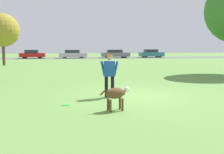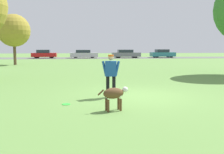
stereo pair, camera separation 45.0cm
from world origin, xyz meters
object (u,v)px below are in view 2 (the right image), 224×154
at_px(parked_car_teal, 162,54).
at_px(parked_car_red, 44,54).
at_px(dog, 115,94).
at_px(frisbee, 66,104).
at_px(parked_car_grey, 126,54).
at_px(parked_car_silver, 84,54).
at_px(person, 111,72).
at_px(tree_far_left, 14,31).

bearing_deg(parked_car_teal, parked_car_red, 179.89).
bearing_deg(parked_car_red, dog, -80.16).
height_order(frisbee, parked_car_grey, parked_car_grey).
bearing_deg(frisbee, dog, -33.06).
bearing_deg(parked_car_red, parked_car_silver, -2.94).
relative_size(dog, parked_car_silver, 0.22).
height_order(person, dog, person).
bearing_deg(person, tree_far_left, 123.64).
height_order(dog, tree_far_left, tree_far_left).
height_order(parked_car_red, parked_car_grey, parked_car_red).
xyz_separation_m(person, parked_car_red, (-7.64, 32.61, -0.29)).
height_order(frisbee, parked_car_red, parked_car_red).
distance_m(person, frisbee, 2.15).
bearing_deg(parked_car_silver, tree_far_left, -117.81).
height_order(person, parked_car_teal, person).
xyz_separation_m(parked_car_silver, parked_car_grey, (6.86, 0.13, 0.02)).
bearing_deg(tree_far_left, parked_car_silver, 64.74).
bearing_deg(parked_car_silver, parked_car_red, 176.96).
bearing_deg(dog, parked_car_grey, 65.70).
relative_size(frisbee, tree_far_left, 0.05).
height_order(parked_car_grey, parked_car_teal, parked_car_teal).
distance_m(person, tree_far_left, 19.98).
height_order(dog, parked_car_grey, parked_car_grey).
bearing_deg(tree_far_left, parked_car_teal, 37.07).
bearing_deg(parked_car_grey, frisbee, -104.08).
relative_size(person, parked_car_red, 0.41).
relative_size(person, frisbee, 5.81).
bearing_deg(parked_car_grey, tree_far_left, -135.36).
height_order(tree_far_left, parked_car_teal, tree_far_left).
xyz_separation_m(dog, parked_car_teal, (11.77, 35.17, 0.17)).
relative_size(frisbee, parked_car_silver, 0.06).
relative_size(dog, frisbee, 3.45).
xyz_separation_m(dog, parked_car_red, (-7.56, 34.68, 0.16)).
relative_size(parked_car_red, parked_car_teal, 0.97).
bearing_deg(dog, frisbee, 131.69).
bearing_deg(tree_far_left, person, -65.37).
distance_m(person, parked_car_grey, 33.14).
relative_size(dog, parked_car_teal, 0.24).
height_order(person, tree_far_left, tree_far_left).
xyz_separation_m(parked_car_grey, parked_car_teal, (6.23, 0.40, 0.01)).
bearing_deg(parked_car_silver, parked_car_grey, -1.44).
bearing_deg(parked_car_red, tree_far_left, -94.89).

